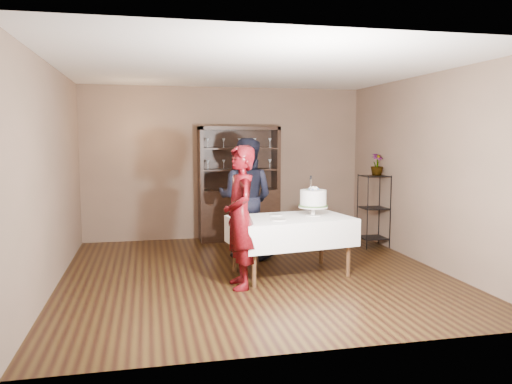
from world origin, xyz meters
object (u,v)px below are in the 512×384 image
Objects in this scene: cake_table at (291,231)px; man at (245,198)px; plant_etagere at (374,208)px; woman at (240,217)px; potted_plant at (377,165)px; china_hutch at (239,202)px; cake at (313,200)px.

man is (-0.40, 1.07, 0.31)m from cake_table.
man is at bearing -172.97° from plant_etagere.
woman is at bearing -145.72° from plant_etagere.
china_hutch is at bearing 153.79° from potted_plant.
cake is 1.50× the size of potted_plant.
potted_plant is at bearing -26.21° from china_hutch.
man is 2.33m from potted_plant.
man reaches higher than plant_etagere.
plant_etagere is 0.72m from potted_plant.
china_hutch is at bearing 96.22° from cake_table.
cake_table is at bearing 116.70° from woman.
plant_etagere is 3.32× the size of potted_plant.
cake_table is 0.52m from cake.
china_hutch is 2.41m from cake_table.
cake is 2.04m from potted_plant.
plant_etagere is 0.70× the size of woman.
woman is at bearing -146.06° from potted_plant.
plant_etagere is at bearing -171.06° from potted_plant.
plant_etagere is at bearing 122.21° from woman.
china_hutch is 1.11× the size of man.
china_hutch is at bearing -67.48° from man.
potted_plant is at bearing 121.88° from woman.
cake_table is (-1.82, -1.34, -0.06)m from plant_etagere.
woman is at bearing -151.24° from cake_table.
cake reaches higher than plant_etagere.
woman reaches higher than cake_table.
cake is at bearing 111.77° from woman.
cake_table is 3.07× the size of cake.
potted_plant is (0.04, 0.01, 0.72)m from plant_etagere.
plant_etagere is (2.08, -1.05, -0.01)m from china_hutch.
woman is at bearing -99.98° from china_hutch.
china_hutch is at bearing 167.96° from woman.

